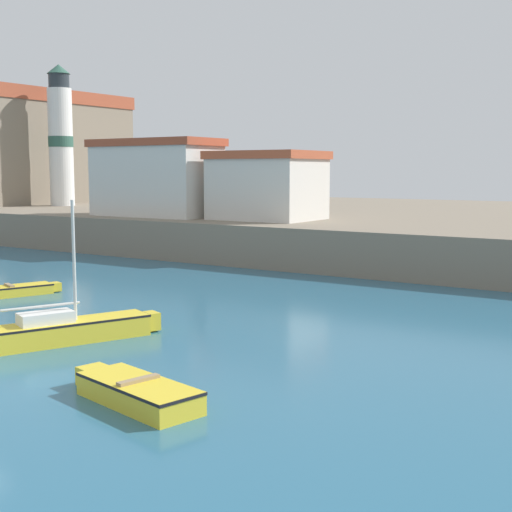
% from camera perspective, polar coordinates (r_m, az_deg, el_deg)
% --- Properties ---
extents(quay_seawall, '(120.00, 40.00, 2.35)m').
position_cam_1_polar(quay_seawall, '(54.93, 16.36, 2.19)').
color(quay_seawall, gray).
rests_on(quay_seawall, ground).
extents(sailboat_yellow_0, '(3.19, 5.90, 4.50)m').
position_cam_1_polar(sailboat_yellow_0, '(23.34, -15.01, -5.68)').
color(sailboat_yellow_0, yellow).
rests_on(sailboat_yellow_0, ground).
extents(dinghy_yellow_1, '(2.21, 4.10, 0.52)m').
position_cam_1_polar(dinghy_yellow_1, '(32.57, -18.98, -2.62)').
color(dinghy_yellow_1, yellow).
rests_on(dinghy_yellow_1, ground).
extents(dinghy_yellow_2, '(4.09, 2.03, 0.63)m').
position_cam_1_polar(dinghy_yellow_2, '(17.14, -9.62, -10.58)').
color(dinghy_yellow_2, yellow).
rests_on(dinghy_yellow_2, ground).
extents(church, '(14.81, 17.29, 17.55)m').
position_cam_1_polar(church, '(72.71, -18.13, 8.56)').
color(church, gray).
rests_on(church, quay_seawall).
extents(lighthouse, '(2.11, 2.11, 11.97)m').
position_cam_1_polar(lighthouse, '(64.04, -15.36, 9.09)').
color(lighthouse, silver).
rests_on(lighthouse, quay_seawall).
extents(harbor_shed_near_wharf, '(8.86, 4.34, 5.11)m').
position_cam_1_polar(harbor_shed_near_wharf, '(48.38, -7.99, 6.25)').
color(harbor_shed_near_wharf, silver).
rests_on(harbor_shed_near_wharf, quay_seawall).
extents(harbor_shed_mid_row, '(6.46, 5.22, 4.23)m').
position_cam_1_polar(harbor_shed_mid_row, '(44.62, 0.91, 5.70)').
color(harbor_shed_mid_row, silver).
rests_on(harbor_shed_mid_row, quay_seawall).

